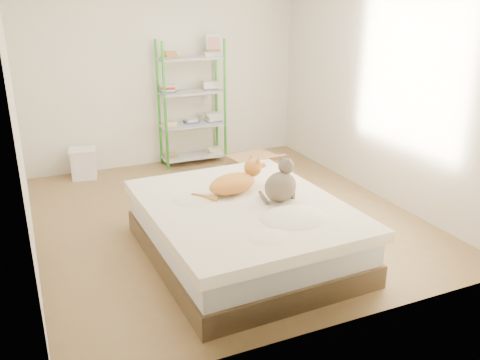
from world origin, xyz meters
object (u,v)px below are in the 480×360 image
bed (243,230)px  white_bin (84,163)px  grey_cat (281,180)px  cardboard_box (253,171)px  orange_cat (232,181)px  shelf_unit (193,106)px

bed → white_bin: size_ratio=5.39×
grey_cat → cardboard_box: bearing=-36.4°
white_bin → orange_cat: bearing=-67.3°
shelf_unit → bed: bearing=-99.8°
grey_cat → white_bin: (-1.35, 2.81, -0.51)m
shelf_unit → cardboard_box: 1.38m
shelf_unit → white_bin: 1.63m
orange_cat → white_bin: bearing=97.3°
bed → orange_cat: (0.01, 0.26, 0.38)m
bed → grey_cat: bearing=-16.1°
bed → grey_cat: (0.32, -0.08, 0.45)m
white_bin → cardboard_box: bearing=-31.3°
grey_cat → shelf_unit: 2.85m
orange_cat → grey_cat: bearing=-62.4°
grey_cat → cardboard_box: grey_cat is taller
orange_cat → white_bin: orange_cat is taller
bed → orange_cat: bearing=86.8°
grey_cat → shelf_unit: (0.15, 2.84, 0.10)m
cardboard_box → white_bin: bearing=140.7°
shelf_unit → white_bin: (-1.51, -0.03, -0.62)m
bed → cardboard_box: 1.80m
white_bin → shelf_unit: bearing=1.2°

